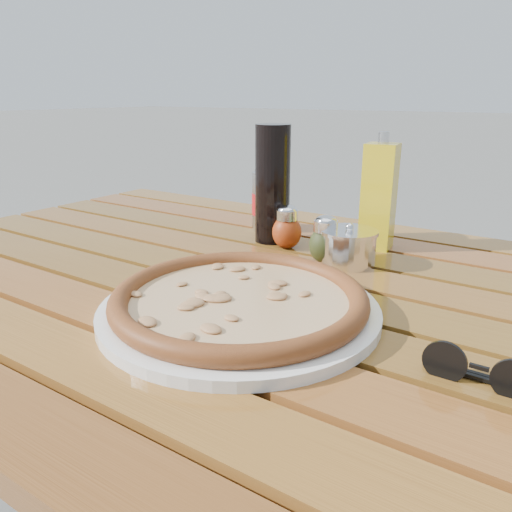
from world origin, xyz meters
The scene contains 10 objects.
table centered at (0.00, 0.00, 0.67)m, with size 1.40×0.90×0.75m.
plate centered at (0.07, -0.12, 0.76)m, with size 0.36×0.36×0.01m, color white.
pizza centered at (0.07, -0.12, 0.77)m, with size 0.38×0.38×0.03m.
pepper_shaker centered at (-0.03, 0.17, 0.79)m, with size 0.07×0.07×0.08m.
oregano_shaker centered at (0.06, 0.13, 0.79)m, with size 0.06×0.06×0.08m.
dark_bottle centered at (-0.08, 0.19, 0.86)m, with size 0.07×0.07×0.22m, color black.
soda_can centered at (-0.13, 0.26, 0.81)m, with size 0.07×0.07×0.12m.
olive_oil_cruet centered at (0.10, 0.26, 0.85)m, with size 0.06×0.06×0.21m.
parmesan_tin centered at (0.10, 0.15, 0.78)m, with size 0.10×0.10×0.07m.
sunglasses centered at (0.36, -0.13, 0.77)m, with size 0.11×0.02×0.04m.
Camera 1 is at (0.41, -0.60, 1.02)m, focal length 35.00 mm.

